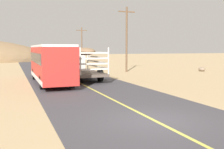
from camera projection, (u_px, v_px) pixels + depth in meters
ground_plane at (154, 121)px, 10.80m from camera, size 240.00×240.00×0.00m
road_surface at (154, 121)px, 10.80m from camera, size 8.00×120.00×0.02m
road_centre_line at (154, 120)px, 10.80m from camera, size 0.16×117.60×0.00m
livestock_truck at (76, 60)px, 27.16m from camera, size 2.53×9.70×3.02m
bus at (51, 63)px, 22.24m from camera, size 2.54×10.00×3.21m
car_far at (59, 61)px, 39.94m from camera, size 1.90×4.62×1.93m
power_pole_mid at (127, 37)px, 32.86m from camera, size 2.20×0.24×8.09m
power_pole_far at (82, 44)px, 53.59m from camera, size 2.20×0.24×7.22m
boulder_mid_field at (202, 69)px, 34.10m from camera, size 0.78×0.95×0.54m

